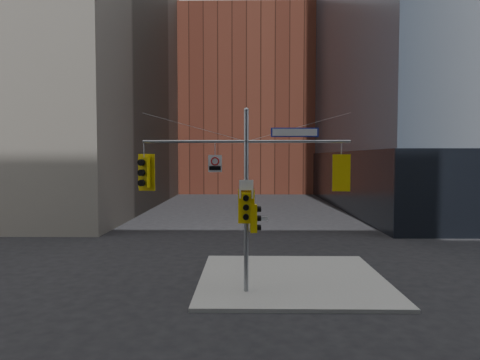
{
  "coord_description": "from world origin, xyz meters",
  "views": [
    {
      "loc": [
        0.01,
        -14.52,
        5.37
      ],
      "look_at": [
        -0.24,
        2.0,
        4.51
      ],
      "focal_mm": 32.0,
      "sensor_mm": 36.0,
      "label": 1
    }
  ],
  "objects_px": {
    "signal_assembly": "(246,182)",
    "traffic_light_east_arm": "(341,173)",
    "traffic_light_west_arm": "(144,173)",
    "traffic_light_pole_front": "(246,207)",
    "traffic_light_pole_side": "(255,218)",
    "street_sign_blade": "(295,132)",
    "regulatory_sign_arm": "(215,163)"
  },
  "relations": [
    {
      "from": "traffic_light_west_arm",
      "to": "traffic_light_pole_front",
      "type": "xyz_separation_m",
      "value": [
        3.96,
        -0.28,
        -1.3
      ]
    },
    {
      "from": "traffic_light_pole_side",
      "to": "street_sign_blade",
      "type": "xyz_separation_m",
      "value": [
        1.54,
        -0.01,
        3.33
      ]
    },
    {
      "from": "signal_assembly",
      "to": "traffic_light_west_arm",
      "type": "relative_size",
      "value": 5.51
    },
    {
      "from": "traffic_light_pole_side",
      "to": "traffic_light_pole_front",
      "type": "xyz_separation_m",
      "value": [
        -0.33,
        -0.28,
        0.48
      ]
    },
    {
      "from": "street_sign_blade",
      "to": "traffic_light_pole_side",
      "type": "bearing_deg",
      "value": 178.22
    },
    {
      "from": "signal_assembly",
      "to": "traffic_light_east_arm",
      "type": "height_order",
      "value": "signal_assembly"
    },
    {
      "from": "traffic_light_west_arm",
      "to": "regulatory_sign_arm",
      "type": "bearing_deg",
      "value": 13.81
    },
    {
      "from": "traffic_light_west_arm",
      "to": "street_sign_blade",
      "type": "bearing_deg",
      "value": 14.42
    },
    {
      "from": "traffic_light_east_arm",
      "to": "traffic_light_pole_front",
      "type": "height_order",
      "value": "traffic_light_east_arm"
    },
    {
      "from": "traffic_light_west_arm",
      "to": "signal_assembly",
      "type": "bearing_deg",
      "value": 14.32
    },
    {
      "from": "traffic_light_east_arm",
      "to": "regulatory_sign_arm",
      "type": "bearing_deg",
      "value": 10.31
    },
    {
      "from": "traffic_light_east_arm",
      "to": "traffic_light_pole_front",
      "type": "xyz_separation_m",
      "value": [
        -3.66,
        -0.27,
        -1.3
      ]
    },
    {
      "from": "traffic_light_east_arm",
      "to": "traffic_light_pole_side",
      "type": "height_order",
      "value": "traffic_light_east_arm"
    },
    {
      "from": "street_sign_blade",
      "to": "regulatory_sign_arm",
      "type": "bearing_deg",
      "value": 179.02
    },
    {
      "from": "traffic_light_pole_side",
      "to": "traffic_light_east_arm",
      "type": "bearing_deg",
      "value": -97.46
    },
    {
      "from": "traffic_light_west_arm",
      "to": "regulatory_sign_arm",
      "type": "distance_m",
      "value": 2.78
    },
    {
      "from": "signal_assembly",
      "to": "traffic_light_pole_side",
      "type": "xyz_separation_m",
      "value": [
        0.33,
        0.01,
        -1.4
      ]
    },
    {
      "from": "traffic_light_east_arm",
      "to": "traffic_light_pole_front",
      "type": "bearing_deg",
      "value": 14.24
    },
    {
      "from": "traffic_light_west_arm",
      "to": "traffic_light_east_arm",
      "type": "xyz_separation_m",
      "value": [
        7.63,
        -0.01,
        -0.0
      ]
    },
    {
      "from": "traffic_light_west_arm",
      "to": "traffic_light_east_arm",
      "type": "distance_m",
      "value": 7.63
    },
    {
      "from": "traffic_light_pole_front",
      "to": "street_sign_blade",
      "type": "height_order",
      "value": "street_sign_blade"
    },
    {
      "from": "signal_assembly",
      "to": "traffic_light_pole_front",
      "type": "xyz_separation_m",
      "value": [
        0.0,
        -0.27,
        -0.92
      ]
    },
    {
      "from": "traffic_light_west_arm",
      "to": "traffic_light_pole_front",
      "type": "height_order",
      "value": "traffic_light_west_arm"
    },
    {
      "from": "street_sign_blade",
      "to": "traffic_light_east_arm",
      "type": "bearing_deg",
      "value": -1.52
    },
    {
      "from": "traffic_light_east_arm",
      "to": "street_sign_blade",
      "type": "relative_size",
      "value": 0.77
    },
    {
      "from": "traffic_light_east_arm",
      "to": "traffic_light_pole_front",
      "type": "distance_m",
      "value": 3.9
    },
    {
      "from": "signal_assembly",
      "to": "traffic_light_east_arm",
      "type": "xyz_separation_m",
      "value": [
        3.66,
        0.0,
        0.38
      ]
    },
    {
      "from": "signal_assembly",
      "to": "street_sign_blade",
      "type": "xyz_separation_m",
      "value": [
        1.86,
        0.0,
        1.93
      ]
    },
    {
      "from": "traffic_light_east_arm",
      "to": "street_sign_blade",
      "type": "distance_m",
      "value": 2.37
    },
    {
      "from": "signal_assembly",
      "to": "traffic_light_east_arm",
      "type": "relative_size",
      "value": 5.67
    },
    {
      "from": "traffic_light_west_arm",
      "to": "traffic_light_east_arm",
      "type": "bearing_deg",
      "value": 14.42
    },
    {
      "from": "traffic_light_pole_side",
      "to": "traffic_light_pole_front",
      "type": "distance_m",
      "value": 0.64
    }
  ]
}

